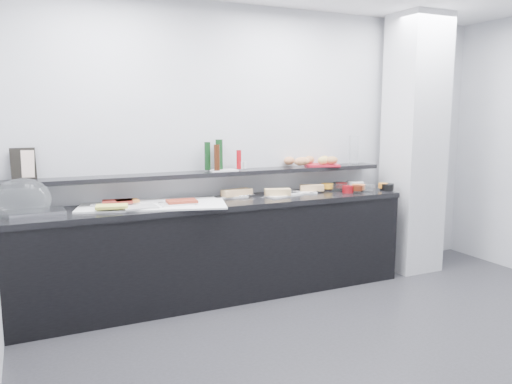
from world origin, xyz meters
name	(u,v)px	position (x,y,z in m)	size (l,w,h in m)	color
ground	(404,361)	(0.00, 0.00, 0.00)	(5.00, 5.00, 0.00)	#2D2D30
back_wall	(274,147)	(0.00, 2.00, 1.35)	(5.00, 0.02, 2.70)	silver
column	(414,145)	(1.50, 1.65, 1.35)	(0.50, 0.50, 2.70)	silver
buffet_cabinet	(220,252)	(-0.70, 1.70, 0.42)	(3.60, 0.60, 0.85)	black
counter_top	(219,204)	(-0.70, 1.70, 0.88)	(3.62, 0.62, 0.05)	black
wall_shelf	(212,174)	(-0.70, 1.88, 1.13)	(3.60, 0.25, 0.04)	black
cloche_base	(37,213)	(-2.21, 1.67, 0.92)	(0.40, 0.27, 0.04)	#ACAEB3
cloche_dome	(22,200)	(-2.31, 1.69, 1.03)	(0.42, 0.28, 0.34)	white
linen_runner	(153,204)	(-1.30, 1.73, 0.91)	(1.23, 0.58, 0.01)	white
platter_meat_a	(113,204)	(-1.63, 1.80, 0.92)	(0.30, 0.20, 0.01)	white
food_meat_a	(118,202)	(-1.58, 1.81, 0.94)	(0.25, 0.16, 0.02)	maroon
platter_salmon	(148,202)	(-1.32, 1.81, 0.92)	(0.28, 0.19, 0.01)	white
food_salmon	(127,201)	(-1.51, 1.80, 0.94)	(0.19, 0.12, 0.02)	orange
platter_cheese	(140,207)	(-1.45, 1.57, 0.92)	(0.27, 0.18, 0.01)	silver
food_cheese	(112,206)	(-1.66, 1.60, 0.94)	(0.25, 0.16, 0.02)	#E6E459
platter_meat_b	(177,203)	(-1.12, 1.61, 0.92)	(0.28, 0.19, 0.01)	white
food_meat_b	(182,201)	(-1.08, 1.60, 0.94)	(0.25, 0.16, 0.02)	maroon
sandwich_plate_left	(230,197)	(-0.54, 1.83, 0.91)	(0.32, 0.14, 0.01)	silver
sandwich_food_left	(237,192)	(-0.48, 1.83, 0.94)	(0.29, 0.11, 0.06)	#E7B679
tongs_left	(247,195)	(-0.39, 1.77, 0.92)	(0.01, 0.01, 0.16)	silver
sandwich_plate_mid	(284,195)	(-0.04, 1.70, 0.91)	(0.37, 0.16, 0.01)	silver
sandwich_food_mid	(278,192)	(-0.11, 1.69, 0.94)	(0.25, 0.09, 0.06)	#D9B072
tongs_mid	(266,196)	(-0.26, 1.64, 0.92)	(0.01, 0.01, 0.16)	silver
sandwich_plate_right	(297,192)	(0.16, 1.81, 0.91)	(0.39, 0.17, 0.01)	white
sandwich_food_right	(312,188)	(0.32, 1.78, 0.94)	(0.24, 0.09, 0.06)	tan
tongs_right	(314,192)	(0.30, 1.69, 0.92)	(0.01, 0.01, 0.16)	#B0B3B7
bowl_glass_fruit	(338,187)	(0.63, 1.77, 0.94)	(0.18, 0.18, 0.07)	silver
fill_glass_fruit	(327,186)	(0.53, 1.82, 0.95)	(0.12, 0.12, 0.05)	#F6A221
bowl_black_jam	(339,186)	(0.70, 1.85, 0.94)	(0.13, 0.13, 0.07)	black
fill_black_jam	(341,185)	(0.69, 1.80, 0.95)	(0.12, 0.12, 0.05)	#4F0B0C
bowl_glass_cream	(354,185)	(0.87, 1.83, 0.94)	(0.18, 0.18, 0.07)	silver
fill_glass_cream	(356,184)	(0.87, 1.80, 0.95)	(0.17, 0.17, 0.05)	white
bowl_red_jam	(348,189)	(0.63, 1.60, 0.94)	(0.11, 0.11, 0.07)	maroon
fill_red_jam	(357,188)	(0.72, 1.56, 0.95)	(0.11, 0.11, 0.05)	#501B0B
bowl_glass_salmon	(368,188)	(0.85, 1.57, 0.94)	(0.14, 0.14, 0.07)	white
fill_glass_salmon	(358,187)	(0.78, 1.63, 0.95)	(0.14, 0.14, 0.05)	#D46B33
bowl_black_fruit	(387,187)	(1.10, 1.57, 0.94)	(0.14, 0.14, 0.07)	black
fill_black_fruit	(383,186)	(1.07, 1.60, 0.95)	(0.10, 0.10, 0.05)	orange
framed_print	(23,164)	(-2.29, 1.95, 1.28)	(0.19, 0.02, 0.26)	black
print_art	(24,164)	(-2.29, 1.94, 1.28)	(0.16, 0.00, 0.22)	beige
condiment_tray	(223,170)	(-0.59, 1.87, 1.16)	(0.26, 0.16, 0.01)	white
bottle_green_a	(207,156)	(-0.73, 1.91, 1.29)	(0.06, 0.06, 0.26)	#0E3414
bottle_brown	(217,158)	(-0.67, 1.83, 1.28)	(0.05, 0.05, 0.24)	#3B190A
bottle_green_b	(219,154)	(-0.61, 1.93, 1.30)	(0.07, 0.07, 0.28)	#0E3313
bottle_hot	(239,160)	(-0.44, 1.86, 1.25)	(0.05, 0.05, 0.18)	#AF0C14
shaker_salt	(241,165)	(-0.42, 1.86, 1.20)	(0.03, 0.03, 0.07)	silver
shaker_pepper	(245,165)	(-0.37, 1.87, 1.20)	(0.03, 0.03, 0.07)	white
bread_tray	(322,165)	(0.49, 1.87, 1.16)	(0.34, 0.24, 0.02)	#A61123
bread_roll_nw	(289,161)	(0.15, 1.95, 1.21)	(0.14, 0.09, 0.08)	#C5794B
bread_roll_n	(309,160)	(0.38, 1.94, 1.21)	(0.13, 0.08, 0.08)	#BC7748
bread_roll_sw	(300,161)	(0.21, 1.83, 1.21)	(0.14, 0.09, 0.08)	#C67B4B
bread_roll_s	(323,161)	(0.46, 1.81, 1.21)	(0.12, 0.08, 0.08)	gold
bread_roll_se	(332,160)	(0.57, 1.81, 1.21)	(0.15, 0.10, 0.08)	#AF7642
bread_roll_midw	(302,161)	(0.25, 1.85, 1.21)	(0.15, 0.10, 0.08)	#C77E4C
bread_roll_mide	(325,160)	(0.55, 1.91, 1.21)	(0.12, 0.08, 0.08)	tan
carafe	(354,150)	(0.88, 1.86, 1.30)	(0.10, 0.10, 0.30)	silver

